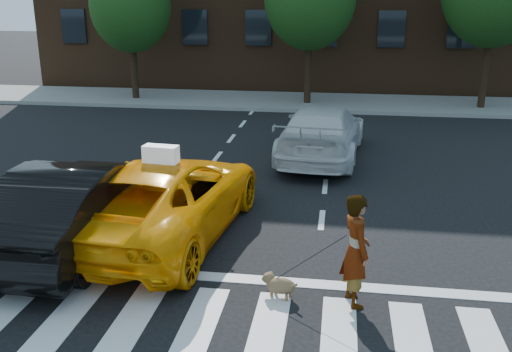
{
  "coord_description": "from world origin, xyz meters",
  "views": [
    {
      "loc": [
        1.86,
        -6.81,
        4.59
      ],
      "look_at": [
        0.28,
        3.82,
        1.1
      ],
      "focal_mm": 40.0,
      "sensor_mm": 36.0,
      "label": 1
    }
  ],
  "objects_px": {
    "taxi": "(166,197)",
    "dog": "(278,284)",
    "black_sedan": "(77,204)",
    "white_suv": "(322,132)",
    "woman": "(356,250)"
  },
  "relations": [
    {
      "from": "taxi",
      "to": "dog",
      "type": "height_order",
      "value": "taxi"
    },
    {
      "from": "black_sedan",
      "to": "dog",
      "type": "bearing_deg",
      "value": 160.76
    },
    {
      "from": "woman",
      "to": "dog",
      "type": "bearing_deg",
      "value": 69.59
    },
    {
      "from": "taxi",
      "to": "dog",
      "type": "bearing_deg",
      "value": 145.0
    },
    {
      "from": "taxi",
      "to": "black_sedan",
      "type": "distance_m",
      "value": 1.67
    },
    {
      "from": "woman",
      "to": "black_sedan",
      "type": "bearing_deg",
      "value": 55.23
    },
    {
      "from": "white_suv",
      "to": "woman",
      "type": "bearing_deg",
      "value": 100.81
    },
    {
      "from": "black_sedan",
      "to": "white_suv",
      "type": "relative_size",
      "value": 0.94
    },
    {
      "from": "taxi",
      "to": "white_suv",
      "type": "bearing_deg",
      "value": -109.13
    },
    {
      "from": "black_sedan",
      "to": "white_suv",
      "type": "height_order",
      "value": "black_sedan"
    },
    {
      "from": "white_suv",
      "to": "woman",
      "type": "xyz_separation_m",
      "value": [
        0.8,
        -8.07,
        0.12
      ]
    },
    {
      "from": "woman",
      "to": "dog",
      "type": "distance_m",
      "value": 1.35
    },
    {
      "from": "taxi",
      "to": "dog",
      "type": "relative_size",
      "value": 9.02
    },
    {
      "from": "dog",
      "to": "black_sedan",
      "type": "bearing_deg",
      "value": -174.68
    },
    {
      "from": "taxi",
      "to": "woman",
      "type": "relative_size",
      "value": 3.11
    }
  ]
}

